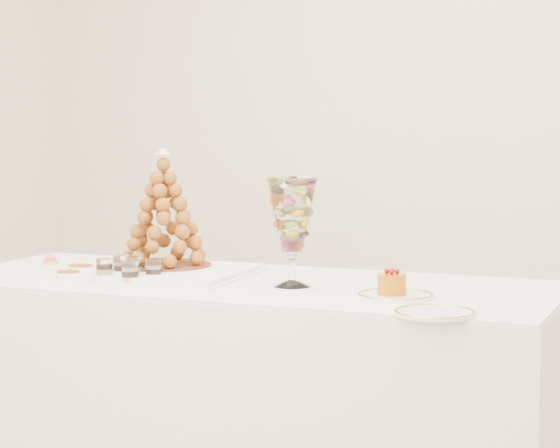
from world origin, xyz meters
The scene contains 15 objects.
buffet_table centered at (-0.09, 0.10, 0.38)m, with size 2.06×0.92×0.77m.
lace_tray centered at (-0.45, 0.11, 0.78)m, with size 0.63×0.47×0.02m, color white.
macaron_vase centered at (0.09, 0.07, 0.99)m, with size 0.15×0.15×0.34m.
cake_plate centered at (0.46, 0.01, 0.77)m, with size 0.23×0.23×0.01m, color white.
spare_plate centered at (0.65, -0.21, 0.77)m, with size 0.22×0.22×0.01m, color white.
pink_tart centered at (-0.92, 0.16, 0.78)m, with size 0.06×0.06×0.03m.
verrine_a centered at (-0.51, 0.01, 0.80)m, with size 0.05×0.05×0.07m, color white.
verrine_b centered at (-0.45, -0.01, 0.80)m, with size 0.05×0.05×0.07m, color white.
verrine_c centered at (-0.37, -0.01, 0.80)m, with size 0.05×0.05×0.07m, color white.
verrine_d centered at (-0.50, -0.09, 0.80)m, with size 0.05×0.05×0.07m, color white.
verrine_e centered at (-0.40, -0.10, 0.80)m, with size 0.05×0.05×0.07m, color white.
ramekin_back centered at (-0.67, 0.00, 0.78)m, with size 0.09×0.09×0.03m, color white.
ramekin_front centered at (-0.62, -0.12, 0.78)m, with size 0.08×0.08×0.02m, color white.
croquembouche centered at (-0.44, 0.17, 0.98)m, with size 0.32×0.32×0.40m.
mousse_cake centered at (0.45, 0.00, 0.81)m, with size 0.09×0.09×0.08m.
Camera 1 is at (1.53, -2.99, 1.29)m, focal length 70.00 mm.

